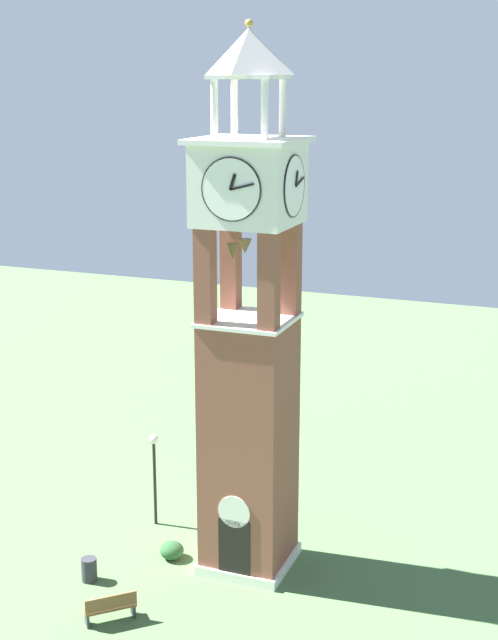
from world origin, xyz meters
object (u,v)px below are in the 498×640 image
(park_bench, at_px, (110,608))
(lamp_post, at_px, (154,462))
(trash_bin, at_px, (89,569))
(clock_tower, at_px, (249,357))

(park_bench, distance_m, lamp_post, 6.73)
(trash_bin, bearing_deg, park_bench, -45.02)
(park_bench, bearing_deg, lamp_post, 104.41)
(park_bench, distance_m, trash_bin, 2.61)
(park_bench, bearing_deg, trash_bin, 134.98)
(clock_tower, bearing_deg, park_bench, -119.34)
(clock_tower, xyz_separation_m, lamp_post, (-4.28, 1.44, -4.90))
(clock_tower, height_order, park_bench, clock_tower)
(clock_tower, relative_size, lamp_post, 4.99)
(park_bench, bearing_deg, clock_tower, 60.66)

